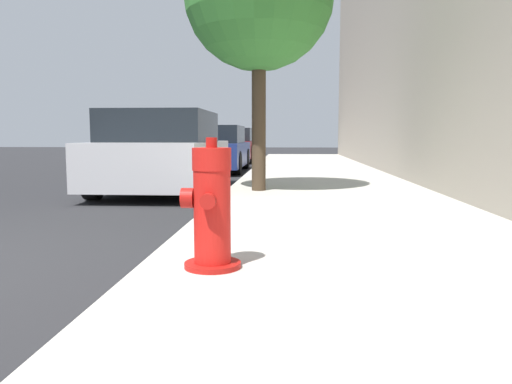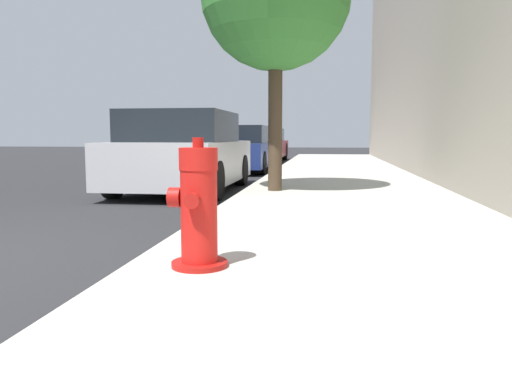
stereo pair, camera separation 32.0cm
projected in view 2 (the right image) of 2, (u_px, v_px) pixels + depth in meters
The scene contains 5 objects.
sidewalk_slab at pixel (371, 278), 3.22m from camera, with size 3.20×40.00×0.15m.
fire_hydrant at pixel (198, 209), 3.19m from camera, with size 0.38×0.36×0.83m.
parked_car_near at pixel (183, 153), 8.88m from camera, with size 1.86×3.82×1.42m.
parked_car_mid at pixel (238, 149), 13.89m from camera, with size 1.85×3.85×1.27m.
parked_car_far at pixel (260, 145), 19.31m from camera, with size 1.86×4.56×1.28m.
Camera 2 is at (3.12, -3.21, 0.99)m, focal length 35.00 mm.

